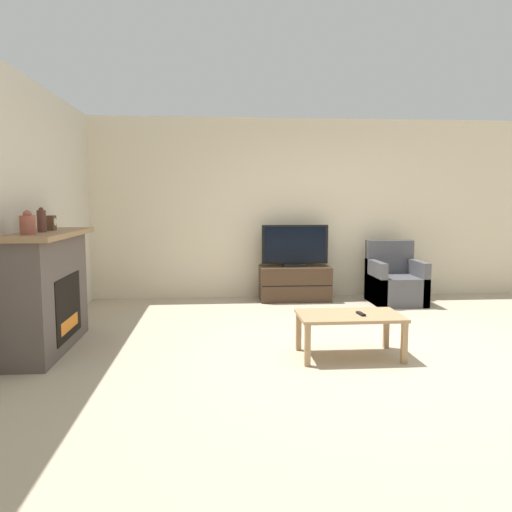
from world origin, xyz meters
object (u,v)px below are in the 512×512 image
object	(u,v)px
fireplace	(47,290)
mantel_vase_left	(28,224)
remote	(361,314)
tv_stand	(295,283)
tv	(295,247)
armchair	(395,283)
mantel_clock	(51,223)
coffee_table	(349,320)
mantel_vase_centre_left	(42,221)

from	to	relation	value
fireplace	mantel_vase_left	xyz separation A→B (m)	(0.02, -0.47, 0.67)
remote	tv_stand	bearing A→B (deg)	87.34
tv_stand	tv	world-z (taller)	tv
tv	remote	distance (m)	2.80
tv_stand	armchair	distance (m)	1.45
mantel_clock	armchair	world-z (taller)	mantel_clock
mantel_vase_left	mantel_clock	world-z (taller)	mantel_vase_left
fireplace	remote	xyz separation A→B (m)	(3.00, -0.50, -0.18)
fireplace	tv_stand	xyz separation A→B (m)	(2.82, 2.27, -0.34)
mantel_vase_left	fireplace	bearing A→B (deg)	92.06
tv	coffee_table	xyz separation A→B (m)	(0.09, -2.73, -0.44)
mantel_vase_left	tv	distance (m)	3.95
tv_stand	tv	size ratio (longest dim) A/B	1.05
armchair	fireplace	bearing A→B (deg)	-155.15
mantel_vase_left	tv_stand	xyz separation A→B (m)	(2.80, 2.74, -1.02)
fireplace	armchair	distance (m)	4.67
mantel_vase_centre_left	tv_stand	xyz separation A→B (m)	(2.80, 2.39, -1.03)
mantel_vase_left	tv	world-z (taller)	mantel_vase_left
mantel_vase_left	mantel_clock	distance (m)	0.63
tv	mantel_clock	bearing A→B (deg)	-142.94
mantel_vase_centre_left	coffee_table	xyz separation A→B (m)	(2.89, -0.34, -0.93)
fireplace	tv_stand	world-z (taller)	fireplace
mantel_vase_left	remote	world-z (taller)	mantel_vase_left
tv_stand	coffee_table	bearing A→B (deg)	-88.12
remote	mantel_vase_left	bearing A→B (deg)	173.01
mantel_clock	remote	size ratio (longest dim) A/B	0.98
fireplace	tv_stand	size ratio (longest dim) A/B	1.52
mantel_vase_centre_left	tv_stand	distance (m)	3.82
mantel_vase_centre_left	tv	world-z (taller)	mantel_vase_centre_left
armchair	remote	size ratio (longest dim) A/B	5.78
mantel_clock	tv	bearing A→B (deg)	37.06
mantel_vase_centre_left	remote	xyz separation A→B (m)	(2.99, -0.38, -0.86)
fireplace	coffee_table	world-z (taller)	fireplace
mantel_vase_centre_left	coffee_table	world-z (taller)	mantel_vase_centre_left
mantel_vase_centre_left	coffee_table	size ratio (longest dim) A/B	0.24
fireplace	tv	bearing A→B (deg)	38.88
mantel_clock	coffee_table	xyz separation A→B (m)	(2.89, -0.62, -0.89)
armchair	coffee_table	bearing A→B (deg)	-118.72
mantel_vase_centre_left	remote	bearing A→B (deg)	-7.22
fireplace	mantel_vase_centre_left	world-z (taller)	mantel_vase_centre_left
mantel_vase_centre_left	mantel_clock	world-z (taller)	mantel_vase_centre_left
fireplace	coffee_table	size ratio (longest dim) A/B	1.62
coffee_table	remote	bearing A→B (deg)	-20.82
mantel_vase_centre_left	remote	distance (m)	3.13
armchair	coffee_table	xyz separation A→B (m)	(-1.32, -2.42, 0.07)
mantel_vase_left	tv	size ratio (longest dim) A/B	0.22
mantel_vase_centre_left	tv_stand	size ratio (longest dim) A/B	0.23
coffee_table	remote	xyz separation A→B (m)	(0.10, -0.04, 0.06)
tv_stand	coffee_table	world-z (taller)	tv_stand
mantel_vase_centre_left	tv_stand	bearing A→B (deg)	40.49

